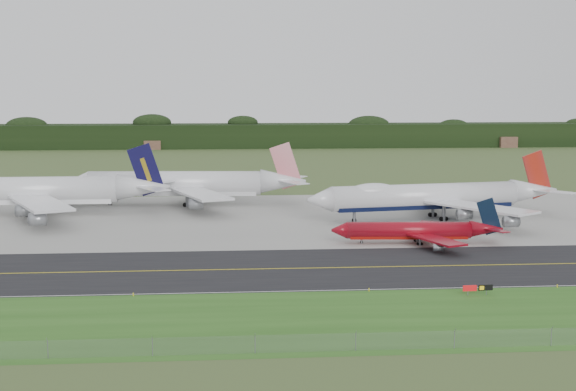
# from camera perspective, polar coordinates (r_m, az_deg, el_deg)

# --- Properties ---
(ground) EXTENTS (600.00, 600.00, 0.00)m
(ground) POSITION_cam_1_polar(r_m,az_deg,el_deg) (144.30, 4.12, -4.77)
(ground) COLOR #395025
(ground) RESTS_ON ground
(grass_verge) EXTENTS (400.00, 30.00, 0.01)m
(grass_verge) POSITION_cam_1_polar(r_m,az_deg,el_deg) (110.90, 6.84, -8.67)
(grass_verge) COLOR #275418
(grass_verge) RESTS_ON ground
(taxiway) EXTENTS (400.00, 32.00, 0.02)m
(taxiway) POSITION_cam_1_polar(r_m,az_deg,el_deg) (140.45, 4.37, -5.12)
(taxiway) COLOR black
(taxiway) RESTS_ON ground
(apron) EXTENTS (400.00, 78.00, 0.01)m
(apron) POSITION_cam_1_polar(r_m,az_deg,el_deg) (193.98, 1.89, -1.51)
(apron) COLOR gray
(apron) RESTS_ON ground
(taxiway_centreline) EXTENTS (400.00, 0.40, 0.00)m
(taxiway_centreline) POSITION_cam_1_polar(r_m,az_deg,el_deg) (140.44, 4.37, -5.11)
(taxiway_centreline) COLOR gold
(taxiway_centreline) RESTS_ON taxiway
(taxiway_edge_line) EXTENTS (400.00, 0.25, 0.00)m
(taxiway_edge_line) POSITION_cam_1_polar(r_m,az_deg,el_deg) (125.58, 5.45, -6.68)
(taxiway_edge_line) COLOR silver
(taxiway_edge_line) RESTS_ON taxiway
(perimeter_fence) EXTENTS (320.00, 0.10, 320.00)m
(perimeter_fence) POSITION_cam_1_polar(r_m,az_deg,el_deg) (98.44, 8.34, -10.18)
(perimeter_fence) COLOR slate
(perimeter_fence) RESTS_ON ground
(horizon_treeline) EXTENTS (700.00, 25.00, 12.00)m
(horizon_treeline) POSITION_cam_1_polar(r_m,az_deg,el_deg) (414.38, -1.51, 4.20)
(horizon_treeline) COLOR black
(horizon_treeline) RESTS_ON ground
(jet_ba_747) EXTENTS (63.45, 51.99, 15.98)m
(jet_ba_747) POSITION_cam_1_polar(r_m,az_deg,el_deg) (192.62, 10.29, -0.07)
(jet_ba_747) COLOR silver
(jet_ba_747) RESTS_ON ground
(jet_red_737) EXTENTS (34.53, 28.11, 9.32)m
(jet_red_737) POSITION_cam_1_polar(r_m,az_deg,el_deg) (162.62, 9.24, -2.50)
(jet_red_737) COLOR maroon
(jet_red_737) RESTS_ON ground
(jet_navy_gold) EXTENTS (67.55, 59.12, 17.50)m
(jet_navy_gold) POSITION_cam_1_polar(r_m,az_deg,el_deg) (205.90, -17.74, 0.27)
(jet_navy_gold) COLOR silver
(jet_navy_gold) RESTS_ON ground
(jet_star_tail) EXTENTS (63.44, 53.00, 16.73)m
(jet_star_tail) POSITION_cam_1_polar(r_m,az_deg,el_deg) (213.87, -7.15, 0.81)
(jet_star_tail) COLOR silver
(jet_star_tail) RESTS_ON ground
(taxiway_sign) EXTENTS (4.69, 0.49, 1.56)m
(taxiway_sign) POSITION_cam_1_polar(r_m,az_deg,el_deg) (124.98, 13.34, -6.42)
(taxiway_sign) COLOR slate
(taxiway_sign) RESTS_ON ground
(edge_marker_left) EXTENTS (0.16, 0.16, 0.50)m
(edge_marker_left) POSITION_cam_1_polar(r_m,az_deg,el_deg) (123.57, -10.94, -6.92)
(edge_marker_left) COLOR yellow
(edge_marker_left) RESTS_ON ground
(edge_marker_center) EXTENTS (0.16, 0.16, 0.50)m
(edge_marker_center) POSITION_cam_1_polar(r_m,az_deg,el_deg) (124.67, 5.78, -6.69)
(edge_marker_center) COLOR yellow
(edge_marker_center) RESTS_ON ground
(edge_marker_right) EXTENTS (0.16, 0.16, 0.50)m
(edge_marker_right) POSITION_cam_1_polar(r_m,az_deg,el_deg) (133.16, 18.60, -6.12)
(edge_marker_right) COLOR yellow
(edge_marker_right) RESTS_ON ground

